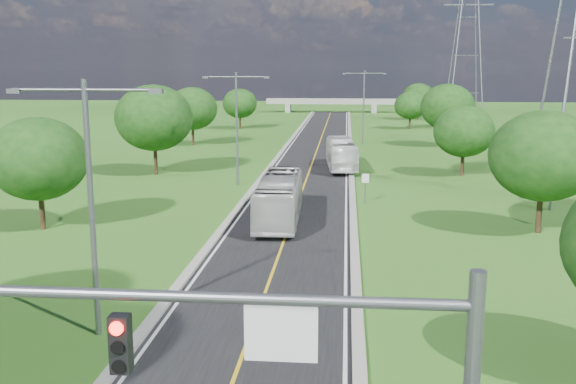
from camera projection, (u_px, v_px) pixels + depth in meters
The scene contains 21 objects.
ground at pixel (313, 162), 71.83m from camera, with size 260.00×260.00×0.00m, color #2B5B19.
road at pixel (315, 154), 77.69m from camera, with size 8.00×150.00×0.06m, color black.
curb_left at pixel (281, 153), 78.05m from camera, with size 0.50×150.00×0.22m, color gray.
curb_right at pixel (351, 154), 77.29m from camera, with size 0.50×150.00×0.22m, color gray.
speed_limit_sign at pixel (365, 183), 49.54m from camera, with size 0.55×0.09×2.40m.
overpass at pixel (331, 102), 149.57m from camera, with size 30.00×3.00×3.20m.
streetlight_near_left at pixel (90, 187), 24.30m from camera, with size 5.90×0.25×10.00m.
streetlight_mid_left at pixel (237, 119), 56.56m from camera, with size 5.90×0.25×10.00m.
streetlight_far_right at pixel (364, 100), 87.75m from camera, with size 5.90×0.25×10.00m.
power_tower_far at pixel (466, 48), 120.61m from camera, with size 9.00×6.40×28.00m.
tree_lb at pixel (38, 159), 41.07m from camera, with size 6.30×6.30×7.33m.
tree_lc at pixel (154, 118), 62.31m from camera, with size 7.56×7.56×8.79m.
tree_ld at pixel (192, 109), 86.07m from camera, with size 6.72×6.72×7.82m.
tree_le at pixel (240, 103), 109.43m from camera, with size 5.88×5.88×6.84m.
tree_rb at pixel (543, 156), 40.14m from camera, with size 6.72×6.72×7.82m.
tree_rc at pixel (464, 131), 61.85m from camera, with size 5.88×5.88×6.84m.
tree_rd at pixel (447, 107), 84.96m from camera, with size 7.14×7.14×8.30m.
tree_re at pixel (410, 106), 108.88m from camera, with size 5.46×5.46×6.35m.
tree_rf at pixel (419, 97), 128.00m from camera, with size 6.30×6.30×7.33m.
bus_outbound at pixel (341, 154), 66.29m from camera, with size 2.59×11.07×3.08m, color white.
bus_inbound at pixel (279, 198), 43.66m from camera, with size 2.64×11.28×3.14m, color beige.
Camera 1 is at (3.63, -11.11, 10.42)m, focal length 40.00 mm.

